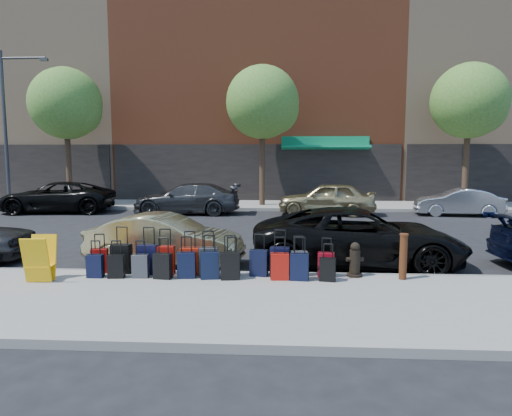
# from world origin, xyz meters

# --- Properties ---
(ground) EXTENTS (120.00, 120.00, 0.00)m
(ground) POSITION_xyz_m (0.00, 0.00, 0.00)
(ground) COLOR black
(ground) RESTS_ON ground
(sidewalk_near) EXTENTS (60.00, 4.00, 0.15)m
(sidewalk_near) POSITION_xyz_m (0.00, -6.50, 0.07)
(sidewalk_near) COLOR gray
(sidewalk_near) RESTS_ON ground
(sidewalk_far) EXTENTS (60.00, 4.00, 0.15)m
(sidewalk_far) POSITION_xyz_m (0.00, 10.00, 0.07)
(sidewalk_far) COLOR gray
(sidewalk_far) RESTS_ON ground
(curb_near) EXTENTS (60.00, 0.08, 0.15)m
(curb_near) POSITION_xyz_m (0.00, -4.48, 0.07)
(curb_near) COLOR gray
(curb_near) RESTS_ON ground
(curb_far) EXTENTS (60.00, 0.08, 0.15)m
(curb_far) POSITION_xyz_m (0.00, 7.98, 0.07)
(curb_far) COLOR gray
(curb_far) RESTS_ON ground
(building_left) EXTENTS (15.00, 12.12, 16.00)m
(building_left) POSITION_xyz_m (-16.00, 17.98, 7.98)
(building_left) COLOR tan
(building_left) RESTS_ON ground
(building_center) EXTENTS (17.00, 12.85, 20.00)m
(building_center) POSITION_xyz_m (0.00, 17.99, 9.98)
(building_center) COLOR brown
(building_center) RESTS_ON ground
(building_right) EXTENTS (15.00, 12.12, 18.00)m
(building_right) POSITION_xyz_m (16.00, 17.99, 8.98)
(building_right) COLOR tan
(building_right) RESTS_ON ground
(tree_left) EXTENTS (3.80, 3.80, 7.27)m
(tree_left) POSITION_xyz_m (-9.86, 9.50, 5.41)
(tree_left) COLOR black
(tree_left) RESTS_ON sidewalk_far
(tree_center) EXTENTS (3.80, 3.80, 7.27)m
(tree_center) POSITION_xyz_m (0.64, 9.50, 5.41)
(tree_center) COLOR black
(tree_center) RESTS_ON sidewalk_far
(tree_right) EXTENTS (3.80, 3.80, 7.27)m
(tree_right) POSITION_xyz_m (11.14, 9.50, 5.41)
(tree_right) COLOR black
(tree_right) RESTS_ON sidewalk_far
(streetlight) EXTENTS (2.59, 0.18, 8.00)m
(streetlight) POSITION_xyz_m (-12.80, 8.80, 4.66)
(streetlight) COLOR #333338
(streetlight) RESTS_ON sidewalk_far
(suitcase_front_0) EXTENTS (0.40, 0.26, 0.89)m
(suitcase_front_0) POSITION_xyz_m (-2.56, -4.76, 0.43)
(suitcase_front_0) COLOR maroon
(suitcase_front_0) RESTS_ON sidewalk_near
(suitcase_front_1) EXTENTS (0.46, 0.28, 1.06)m
(suitcase_front_1) POSITION_xyz_m (-2.06, -4.75, 0.48)
(suitcase_front_1) COLOR black
(suitcase_front_1) RESTS_ON sidewalk_near
(suitcase_front_2) EXTENTS (0.46, 0.28, 1.06)m
(suitcase_front_2) POSITION_xyz_m (-1.43, -4.79, 0.48)
(suitcase_front_2) COLOR black
(suitcase_front_2) RESTS_ON sidewalk_near
(suitcase_front_3) EXTENTS (0.43, 0.25, 1.02)m
(suitcase_front_3) POSITION_xyz_m (-1.06, -4.77, 0.47)
(suitcase_front_3) COLOR #981009
(suitcase_front_3) RESTS_ON sidewalk_near
(suitcase_front_4) EXTENTS (0.42, 0.24, 0.98)m
(suitcase_front_4) POSITION_xyz_m (-0.49, -4.80, 0.46)
(suitcase_front_4) COLOR #B21E0B
(suitcase_front_4) RESTS_ON sidewalk_near
(suitcase_front_5) EXTENTS (0.44, 0.28, 0.99)m
(suitcase_front_5) POSITION_xyz_m (-0.07, -4.81, 0.46)
(suitcase_front_5) COLOR #353539
(suitcase_front_5) RESTS_ON sidewalk_near
(suitcase_front_6) EXTENTS (0.37, 0.22, 0.86)m
(suitcase_front_6) POSITION_xyz_m (0.46, -4.84, 0.42)
(suitcase_front_6) COLOR black
(suitcase_front_6) RESTS_ON sidewalk_near
(suitcase_front_7) EXTENTS (0.41, 0.26, 0.93)m
(suitcase_front_7) POSITION_xyz_m (1.05, -4.82, 0.44)
(suitcase_front_7) COLOR black
(suitcase_front_7) RESTS_ON sidewalk_near
(suitcase_front_8) EXTENTS (0.44, 0.27, 1.02)m
(suitcase_front_8) POSITION_xyz_m (1.52, -4.75, 0.47)
(suitcase_front_8) COLOR black
(suitcase_front_8) RESTS_ON sidewalk_near
(suitcase_front_9) EXTENTS (0.39, 0.25, 0.89)m
(suitcase_front_9) POSITION_xyz_m (1.93, -4.76, 0.43)
(suitcase_front_9) COLOR #3F3F44
(suitcase_front_9) RESTS_ON sidewalk_near
(suitcase_front_10) EXTENTS (0.38, 0.25, 0.86)m
(suitcase_front_10) POSITION_xyz_m (2.53, -4.78, 0.42)
(suitcase_front_10) COLOR maroon
(suitcase_front_10) RESTS_ON sidewalk_near
(suitcase_back_0) EXTENTS (0.34, 0.20, 0.82)m
(suitcase_back_0) POSITION_xyz_m (-2.50, -5.15, 0.40)
(suitcase_back_0) COLOR black
(suitcase_back_0) RESTS_ON sidewalk_near
(suitcase_back_1) EXTENTS (0.36, 0.23, 0.82)m
(suitcase_back_1) POSITION_xyz_m (-2.03, -5.16, 0.41)
(suitcase_back_1) COLOR black
(suitcase_back_1) RESTS_ON sidewalk_near
(suitcase_back_2) EXTENTS (0.35, 0.22, 0.82)m
(suitcase_back_2) POSITION_xyz_m (-1.51, -5.10, 0.41)
(suitcase_back_2) COLOR #36373B
(suitcase_back_2) RESTS_ON sidewalk_near
(suitcase_back_3) EXTENTS (0.40, 0.27, 0.89)m
(suitcase_back_3) POSITION_xyz_m (-1.01, -5.16, 0.43)
(suitcase_back_3) COLOR black
(suitcase_back_3) RESTS_ON sidewalk_near
(suitcase_back_4) EXTENTS (0.41, 0.26, 0.91)m
(suitcase_back_4) POSITION_xyz_m (-0.51, -5.08, 0.43)
(suitcase_back_4) COLOR black
(suitcase_back_4) RESTS_ON sidewalk_near
(suitcase_back_5) EXTENTS (0.43, 0.30, 0.95)m
(suitcase_back_5) POSITION_xyz_m (0.01, -5.10, 0.45)
(suitcase_back_5) COLOR black
(suitcase_back_5) RESTS_ON sidewalk_near
(suitcase_back_6) EXTENTS (0.43, 0.28, 0.95)m
(suitcase_back_6) POSITION_xyz_m (0.45, -5.13, 0.45)
(suitcase_back_6) COLOR black
(suitcase_back_6) RESTS_ON sidewalk_near
(suitcase_back_8) EXTENTS (0.40, 0.24, 0.92)m
(suitcase_back_8) POSITION_xyz_m (1.52, -5.09, 0.44)
(suitcase_back_8) COLOR #A5120A
(suitcase_back_8) RESTS_ON sidewalk_near
(suitcase_back_9) EXTENTS (0.41, 0.26, 0.93)m
(suitcase_back_9) POSITION_xyz_m (1.94, -5.11, 0.44)
(suitcase_back_9) COLOR black
(suitcase_back_9) RESTS_ON sidewalk_near
(suitcase_back_10) EXTENTS (0.36, 0.25, 0.80)m
(suitcase_back_10) POSITION_xyz_m (2.53, -5.15, 0.40)
(suitcase_back_10) COLOR black
(suitcase_back_10) RESTS_ON sidewalk_near
(fire_hydrant) EXTENTS (0.39, 0.34, 0.76)m
(fire_hydrant) POSITION_xyz_m (3.16, -4.73, 0.50)
(fire_hydrant) COLOR black
(fire_hydrant) RESTS_ON sidewalk_near
(bollard) EXTENTS (0.18, 0.18, 0.99)m
(bollard) POSITION_xyz_m (4.16, -4.91, 0.66)
(bollard) COLOR #38190C
(bollard) RESTS_ON sidewalk_near
(display_rack) EXTENTS (0.58, 0.63, 0.96)m
(display_rack) POSITION_xyz_m (-3.53, -5.52, 0.62)
(display_rack) COLOR #F7B40D
(display_rack) RESTS_ON sidewalk_near
(car_near_1) EXTENTS (4.09, 1.89, 1.30)m
(car_near_1) POSITION_xyz_m (-1.42, -3.33, 0.65)
(car_near_1) COLOR tan
(car_near_1) RESTS_ON ground
(car_near_2) EXTENTS (5.42, 2.72, 1.47)m
(car_near_2) POSITION_xyz_m (3.50, -3.13, 0.74)
(car_near_2) COLOR black
(car_near_2) RESTS_ON ground
(car_far_0) EXTENTS (5.62, 3.04, 1.50)m
(car_far_0) POSITION_xyz_m (-9.43, 6.86, 0.75)
(car_far_0) COLOR black
(car_far_0) RESTS_ON ground
(car_far_1) EXTENTS (5.04, 2.07, 1.46)m
(car_far_1) POSITION_xyz_m (-2.97, 6.70, 0.73)
(car_far_1) COLOR #333336
(car_far_1) RESTS_ON ground
(car_far_2) EXTENTS (4.72, 2.41, 1.54)m
(car_far_2) POSITION_xyz_m (3.65, 6.80, 0.77)
(car_far_2) COLOR #9B8B5F
(car_far_2) RESTS_ON ground
(car_far_3) EXTENTS (3.95, 1.76, 1.26)m
(car_far_3) POSITION_xyz_m (9.68, 6.76, 0.63)
(car_far_3) COLOR #ADAFB4
(car_far_3) RESTS_ON ground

